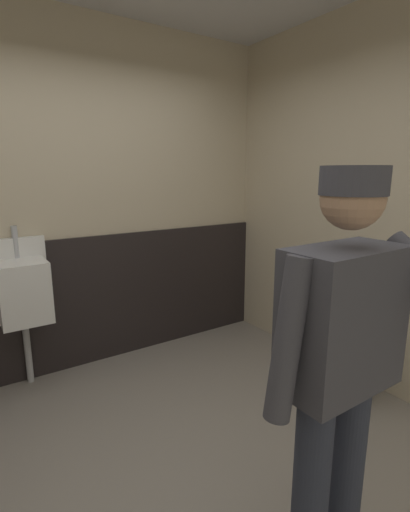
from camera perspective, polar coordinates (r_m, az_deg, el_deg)
The scene contains 7 objects.
ground_plane at distance 2.34m, azimuth -6.47°, elevation -32.14°, with size 4.27×3.80×0.04m, color gray.
wall_back at distance 3.25m, azimuth -20.79°, elevation 7.88°, with size 4.27×0.12×2.81m, color beige.
wall_right at distance 3.03m, azimuth 26.77°, elevation 7.09°, with size 0.12×3.80×2.81m, color beige.
wainscot_band_back at distance 3.35m, azimuth -19.36°, elevation -6.88°, with size 3.67×0.03×1.11m, color black.
urinal_solo at distance 3.08m, azimuth -25.73°, elevation -4.71°, with size 0.40×0.34×1.24m.
person at distance 1.53m, azimuth 19.87°, elevation -13.53°, with size 0.68×0.60×1.64m.
trash_bin at distance 3.01m, azimuth 20.43°, elevation -13.28°, with size 0.33×0.33×0.71m, color #38383D.
Camera 1 is at (-0.73, -1.50, 1.62)m, focal length 26.59 mm.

